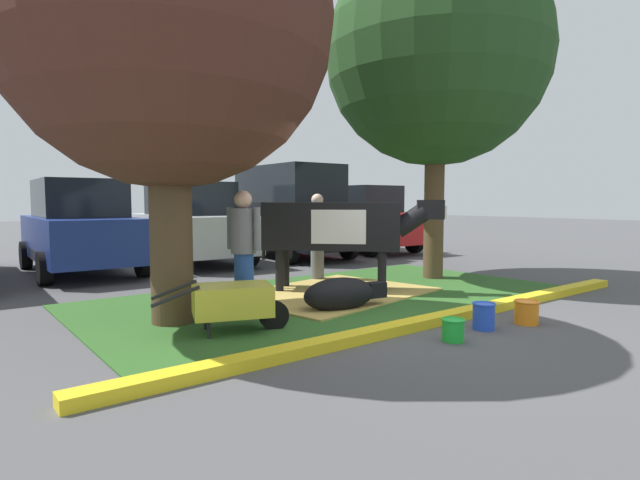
{
  "coord_description": "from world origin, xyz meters",
  "views": [
    {
      "loc": [
        -4.72,
        -4.45,
        1.57
      ],
      "look_at": [
        0.56,
        2.32,
        0.9
      ],
      "focal_mm": 28.37,
      "sensor_mm": 36.0,
      "label": 1
    }
  ],
  "objects_px": {
    "cow_holstein": "(338,227)",
    "calf_lying": "(342,294)",
    "bucket_orange": "(527,312)",
    "suv_black": "(289,211)",
    "wheelbarrow": "(234,301)",
    "bucket_blue": "(484,316)",
    "person_visitor_near": "(244,249)",
    "sedan_silver": "(190,224)",
    "sedan_blue": "(80,228)",
    "person_handler": "(317,234)",
    "bucket_green": "(453,329)",
    "sedan_red": "(361,219)",
    "shade_tree_left": "(166,22)",
    "shade_tree_right": "(437,55)"
  },
  "relations": [
    {
      "from": "shade_tree_right",
      "to": "person_handler",
      "type": "bearing_deg",
      "value": 148.55
    },
    {
      "from": "sedan_red",
      "to": "bucket_blue",
      "type": "bearing_deg",
      "value": -123.6
    },
    {
      "from": "shade_tree_right",
      "to": "bucket_orange",
      "type": "relative_size",
      "value": 20.71
    },
    {
      "from": "wheelbarrow",
      "to": "bucket_blue",
      "type": "bearing_deg",
      "value": -34.62
    },
    {
      "from": "cow_holstein",
      "to": "sedan_blue",
      "type": "height_order",
      "value": "sedan_blue"
    },
    {
      "from": "sedan_red",
      "to": "bucket_green",
      "type": "bearing_deg",
      "value": -126.68
    },
    {
      "from": "suv_black",
      "to": "sedan_red",
      "type": "distance_m",
      "value": 2.72
    },
    {
      "from": "bucket_green",
      "to": "sedan_red",
      "type": "height_order",
      "value": "sedan_red"
    },
    {
      "from": "person_handler",
      "to": "wheelbarrow",
      "type": "bearing_deg",
      "value": -141.57
    },
    {
      "from": "person_visitor_near",
      "to": "sedan_silver",
      "type": "bearing_deg",
      "value": 72.72
    },
    {
      "from": "cow_holstein",
      "to": "suv_black",
      "type": "xyz_separation_m",
      "value": [
        2.44,
        5.06,
        0.14
      ]
    },
    {
      "from": "wheelbarrow",
      "to": "bucket_blue",
      "type": "xyz_separation_m",
      "value": [
        2.48,
        -1.71,
        -0.22
      ]
    },
    {
      "from": "bucket_green",
      "to": "suv_black",
      "type": "height_order",
      "value": "suv_black"
    },
    {
      "from": "sedan_silver",
      "to": "bucket_green",
      "type": "bearing_deg",
      "value": -94.16
    },
    {
      "from": "bucket_orange",
      "to": "suv_black",
      "type": "distance_m",
      "value": 8.58
    },
    {
      "from": "person_handler",
      "to": "bucket_blue",
      "type": "bearing_deg",
      "value": -99.4
    },
    {
      "from": "bucket_green",
      "to": "suv_black",
      "type": "distance_m",
      "value": 8.94
    },
    {
      "from": "shade_tree_right",
      "to": "bucket_green",
      "type": "relative_size",
      "value": 24.63
    },
    {
      "from": "calf_lying",
      "to": "person_handler",
      "type": "xyz_separation_m",
      "value": [
        1.39,
        2.38,
        0.68
      ]
    },
    {
      "from": "bucket_green",
      "to": "bucket_orange",
      "type": "xyz_separation_m",
      "value": [
        1.39,
        -0.08,
        0.02
      ]
    },
    {
      "from": "person_handler",
      "to": "sedan_red",
      "type": "height_order",
      "value": "sedan_red"
    },
    {
      "from": "wheelbarrow",
      "to": "sedan_red",
      "type": "bearing_deg",
      "value": 39.05
    },
    {
      "from": "person_visitor_near",
      "to": "sedan_red",
      "type": "xyz_separation_m",
      "value": [
        7.36,
        5.72,
        0.07
      ]
    },
    {
      "from": "shade_tree_right",
      "to": "wheelbarrow",
      "type": "bearing_deg",
      "value": -165.9
    },
    {
      "from": "calf_lying",
      "to": "wheelbarrow",
      "type": "xyz_separation_m",
      "value": [
        -1.79,
        -0.15,
        0.15
      ]
    },
    {
      "from": "cow_holstein",
      "to": "calf_lying",
      "type": "distance_m",
      "value": 1.73
    },
    {
      "from": "cow_holstein",
      "to": "person_visitor_near",
      "type": "xyz_separation_m",
      "value": [
        -2.21,
        -0.67,
        -0.21
      ]
    },
    {
      "from": "bucket_orange",
      "to": "cow_holstein",
      "type": "bearing_deg",
      "value": 98.01
    },
    {
      "from": "sedan_blue",
      "to": "suv_black",
      "type": "distance_m",
      "value": 5.37
    },
    {
      "from": "person_visitor_near",
      "to": "shade_tree_left",
      "type": "bearing_deg",
      "value": 164.04
    },
    {
      "from": "suv_black",
      "to": "person_handler",
      "type": "bearing_deg",
      "value": -116.94
    },
    {
      "from": "cow_holstein",
      "to": "sedan_silver",
      "type": "distance_m",
      "value": 5.4
    },
    {
      "from": "person_visitor_near",
      "to": "sedan_silver",
      "type": "relative_size",
      "value": 0.38
    },
    {
      "from": "person_handler",
      "to": "sedan_red",
      "type": "relative_size",
      "value": 0.38
    },
    {
      "from": "sedan_silver",
      "to": "wheelbarrow",
      "type": "bearing_deg",
      "value": -109.54
    },
    {
      "from": "person_handler",
      "to": "person_visitor_near",
      "type": "relative_size",
      "value": 1.0
    },
    {
      "from": "person_handler",
      "to": "shade_tree_left",
      "type": "bearing_deg",
      "value": -155.65
    },
    {
      "from": "bucket_orange",
      "to": "sedan_silver",
      "type": "xyz_separation_m",
      "value": [
        -0.77,
        8.59,
        0.83
      ]
    },
    {
      "from": "shade_tree_left",
      "to": "bucket_green",
      "type": "relative_size",
      "value": 21.8
    },
    {
      "from": "sedan_red",
      "to": "sedan_blue",
      "type": "bearing_deg",
      "value": 178.73
    },
    {
      "from": "person_handler",
      "to": "bucket_orange",
      "type": "xyz_separation_m",
      "value": [
        -0.03,
        -4.41,
        -0.76
      ]
    },
    {
      "from": "person_visitor_near",
      "to": "bucket_orange",
      "type": "height_order",
      "value": "person_visitor_near"
    },
    {
      "from": "wheelbarrow",
      "to": "sedan_blue",
      "type": "xyz_separation_m",
      "value": [
        -0.22,
        6.55,
        0.6
      ]
    },
    {
      "from": "shade_tree_right",
      "to": "sedan_silver",
      "type": "height_order",
      "value": "shade_tree_right"
    },
    {
      "from": "bucket_orange",
      "to": "wheelbarrow",
      "type": "bearing_deg",
      "value": 149.11
    },
    {
      "from": "cow_holstein",
      "to": "calf_lying",
      "type": "bearing_deg",
      "value": -127.92
    },
    {
      "from": "wheelbarrow",
      "to": "sedan_blue",
      "type": "relative_size",
      "value": 0.36
    },
    {
      "from": "calf_lying",
      "to": "suv_black",
      "type": "distance_m",
      "value": 7.15
    },
    {
      "from": "shade_tree_left",
      "to": "sedan_silver",
      "type": "height_order",
      "value": "shade_tree_left"
    },
    {
      "from": "shade_tree_right",
      "to": "sedan_silver",
      "type": "distance_m",
      "value": 6.99
    }
  ]
}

